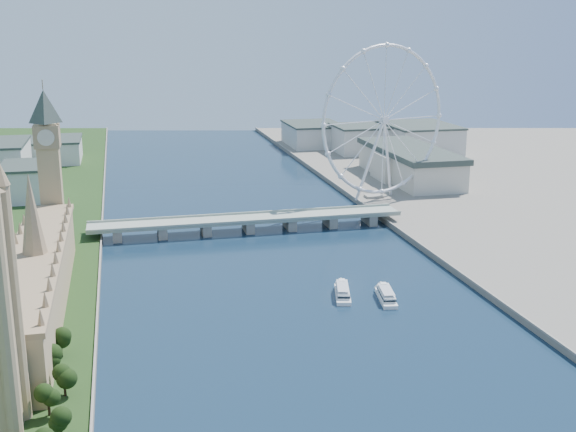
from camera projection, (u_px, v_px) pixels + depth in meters
name	position (u px, v px, depth m)	size (l,w,h in m)	color
tree_row	(50.00, 432.00, 238.66)	(7.51, 151.51, 20.98)	black
parliament_range	(38.00, 282.00, 353.56)	(24.00, 200.00, 70.00)	tan
big_ben	(48.00, 150.00, 442.94)	(20.02, 20.02, 110.00)	tan
westminster_bridge	(248.00, 222.00, 507.35)	(220.00, 22.00, 9.50)	gray
london_eye	(384.00, 121.00, 570.30)	(113.60, 39.12, 124.30)	silver
county_hall	(409.00, 182.00, 670.24)	(54.00, 144.00, 35.00)	beige
city_skyline	(241.00, 147.00, 758.19)	(505.00, 280.00, 32.00)	beige
tour_boat_near	(343.00, 297.00, 385.24)	(7.89, 30.83, 6.82)	white
tour_boat_far	(386.00, 300.00, 380.42)	(7.73, 30.22, 6.68)	white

